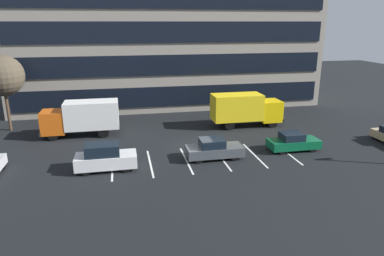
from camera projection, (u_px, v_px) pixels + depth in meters
name	position (u px, v px, depth m)	size (l,w,h in m)	color
ground_plane	(196.00, 146.00, 30.23)	(120.00, 120.00, 0.00)	black
office_building	(167.00, 47.00, 44.96)	(37.19, 12.15, 14.40)	gray
lot_markings	(204.00, 159.00, 27.37)	(14.14, 5.40, 0.01)	silver
box_truck_yellow_all	(245.00, 108.00, 35.48)	(7.23, 2.39, 3.35)	yellow
box_truck_orange	(82.00, 117.00, 32.48)	(7.05, 2.33, 3.27)	#D85914
sedan_forest	(293.00, 142.00, 29.09)	(4.22, 1.77, 1.51)	#0C5933
sedan_charcoal	(214.00, 149.00, 27.35)	(4.45, 1.86, 1.59)	#474C51
suv_white	(105.00, 157.00, 25.16)	(4.35, 1.84, 1.97)	white
bare_tree	(2.00, 76.00, 33.10)	(3.94, 3.94, 7.39)	#473323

